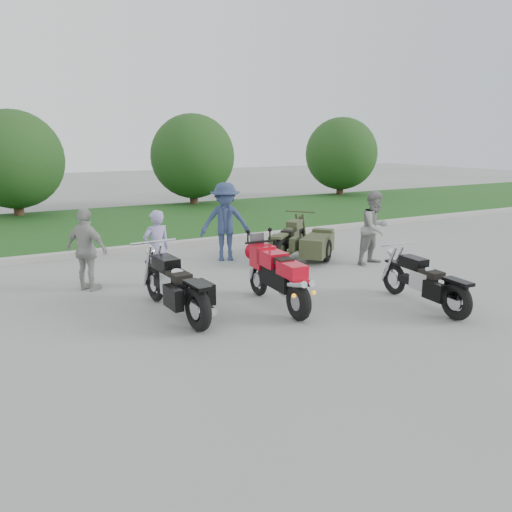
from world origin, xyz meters
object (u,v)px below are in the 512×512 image
sportbike_red (278,275)px  cruiser_sidecar (306,243)px  cruiser_left (177,289)px  person_back (87,250)px  cruiser_right (427,284)px  person_grey (375,228)px  person_stripe (157,248)px  person_denim (225,222)px

sportbike_red → cruiser_sidecar: (2.44, 2.76, -0.18)m
cruiser_left → person_back: person_back is taller
cruiser_right → person_grey: 3.24m
sportbike_red → person_grey: bearing=27.0°
cruiser_left → person_stripe: person_stripe is taller
cruiser_sidecar → person_denim: bearing=-159.2°
person_grey → person_stripe: bearing=162.2°
sportbike_red → cruiser_right: (2.34, -1.24, -0.17)m
sportbike_red → person_stripe: size_ratio=1.37×
person_stripe → sportbike_red: bearing=116.2°
person_stripe → person_grey: (5.14, -0.67, 0.09)m
person_stripe → person_denim: person_denim is taller
cruiser_right → person_stripe: bearing=140.7°
cruiser_left → cruiser_sidecar: bearing=24.7°
cruiser_sidecar → person_denim: 2.05m
sportbike_red → cruiser_right: sportbike_red is taller
cruiser_right → person_back: person_back is taller
cruiser_left → person_stripe: bearing=77.7°
cruiser_sidecar → person_grey: person_grey is taller
person_stripe → person_back: 1.35m
cruiser_right → person_back: size_ratio=1.33×
cruiser_right → person_denim: person_denim is taller
cruiser_left → cruiser_right: 4.39m
person_grey → person_denim: bearing=135.4°
cruiser_sidecar → person_stripe: 3.94m
person_denim → person_back: 3.60m
person_denim → cruiser_left: bearing=-104.5°
sportbike_red → cruiser_left: 1.78m
cruiser_right → person_back: 6.46m
person_stripe → cruiser_sidecar: bearing=-179.7°
sportbike_red → cruiser_left: size_ratio=0.87×
cruiser_right → person_denim: (-1.64, 4.94, 0.53)m
sportbike_red → person_denim: 3.78m
person_back → cruiser_right: bearing=-165.6°
person_stripe → person_denim: (2.16, 1.36, 0.18)m
cruiser_sidecar → person_denim: (-1.74, 0.94, 0.54)m
person_back → cruiser_sidecar: bearing=-127.3°
cruiser_sidecar → sportbike_red: bearing=-82.2°
cruiser_left → person_stripe: (0.26, 1.92, 0.30)m
cruiser_left → person_grey: size_ratio=1.42×
person_back → sportbike_red: bearing=-172.3°
cruiser_sidecar → cruiser_right: bearing=-42.2°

